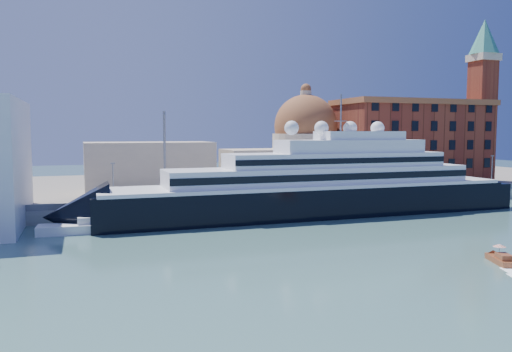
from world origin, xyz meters
name	(u,v)px	position (x,y,z in m)	size (l,w,h in m)	color
ground	(335,242)	(0.00, 0.00, 0.00)	(400.00, 400.00, 0.00)	#375F5C
quay	(259,203)	(0.00, 34.00, 1.25)	(180.00, 10.00, 2.50)	gray
land	(211,185)	(0.00, 75.00, 1.00)	(260.00, 72.00, 2.00)	slate
quay_fence	(266,197)	(0.00, 29.50, 3.10)	(180.00, 0.10, 1.20)	slate
superyacht	(299,192)	(4.46, 23.00, 4.82)	(93.49, 12.96, 27.94)	black
service_barge	(80,228)	(-36.04, 19.88, 0.81)	(12.74, 4.86, 2.82)	white
water_taxi	(501,259)	(13.76, -17.77, 0.59)	(3.47, 5.49, 2.47)	brown
warehouse	(412,142)	(52.00, 52.00, 13.79)	(43.00, 19.00, 23.25)	maroon
campanile	(482,90)	(76.00, 52.00, 28.76)	(8.40, 8.40, 47.00)	maroon
church	(251,153)	(6.39, 57.72, 10.91)	(66.00, 18.00, 25.50)	beige
lamp_posts	(202,165)	(-12.67, 32.27, 9.84)	(120.80, 2.40, 18.00)	slate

